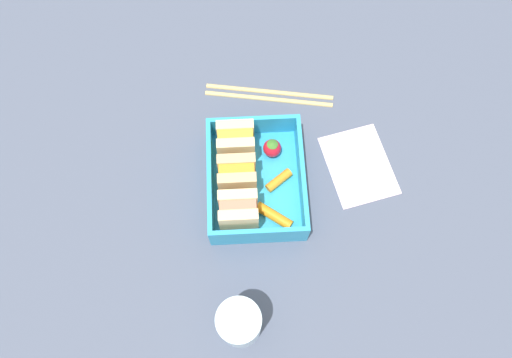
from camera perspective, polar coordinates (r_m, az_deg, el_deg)
The scene contains 12 objects.
ground_plane at distance 71.60cm, azimuth 0.00°, elevation -1.06°, with size 120.00×120.00×2.00cm, color #485166.
bento_tray at distance 70.10cm, azimuth 0.00°, elevation -0.62°, with size 16.62×13.03×1.20cm, color #2B9DD0.
bento_rim at distance 67.62cm, azimuth 0.00°, elevation 0.17°, with size 16.62×13.03×4.10cm.
sandwich_left at distance 65.14cm, azimuth -2.01°, elevation -3.70°, with size 4.06×5.06×5.90cm.
sandwich_center_left at distance 66.79cm, azimuth -2.17°, elevation 0.35°, with size 4.06×5.06×5.90cm.
sandwich_center at distance 68.74cm, azimuth -2.31°, elevation 4.18°, with size 4.06×5.06×5.90cm.
carrot_stick_left at distance 67.32cm, azimuth 2.08°, elevation -4.21°, with size 1.39×1.39×5.27cm, color orange.
carrot_stick_far_left at distance 68.96cm, azimuth 2.64°, elevation -0.40°, with size 1.25×1.25×3.99cm, color orange.
strawberry_far_left at distance 70.09cm, azimuth 1.86°, elevation 3.59°, with size 2.58×2.58×3.18cm.
chopstick_pair at distance 76.70cm, azimuth 1.52°, elevation 9.65°, with size 5.04×19.48×0.70cm.
drinking_glass at distance 61.95cm, azimuth -1.88°, elevation -16.17°, with size 5.26×5.26×9.21cm, color silver.
folded_napkin at distance 73.11cm, azimuth 11.67°, elevation 1.55°, with size 11.39×8.72×0.40cm, color silver.
Camera 1 is at (-24.39, 1.19, 66.31)cm, focal length 35.00 mm.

